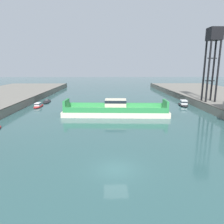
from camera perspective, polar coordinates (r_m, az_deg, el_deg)
The scene contains 6 objects.
ground_plane at distance 21.75m, azimuth 1.13°, elevation -15.53°, with size 400.00×400.00×0.00m, color #335B5B.
chain_ferry at distance 44.42m, azimuth 0.99°, elevation 0.48°, with size 22.55×7.07×3.44m.
moored_boat_near_left at distance 64.21m, azimuth -17.54°, elevation 2.81°, with size 3.03×7.49×0.89m.
moored_boat_mid_left at distance 57.04m, azimuth -19.67°, elevation 1.75°, with size 1.98×6.11×1.13m.
moored_boat_mid_right at distance 58.80m, azimuth 19.08°, elevation 2.26°, with size 3.12×6.71×1.55m.
crane_tower at distance 56.64m, azimuth 26.18°, elevation 16.00°, with size 2.95×2.95×17.38m.
Camera 1 is at (-0.85, -19.22, 10.15)m, focal length 33.14 mm.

